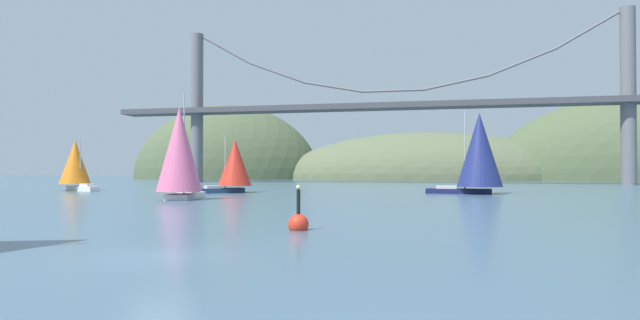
{
  "coord_description": "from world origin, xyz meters",
  "views": [
    {
      "loc": [
        10.15,
        -17.65,
        3.3
      ],
      "look_at": [
        0.0,
        26.14,
        3.97
      ],
      "focal_mm": 29.65,
      "sensor_mm": 36.0,
      "label": 1
    }
  ],
  "objects_px": {
    "sailboat_scarlet_sail": "(234,164)",
    "channel_buoy": "(298,223)",
    "sailboat_orange_sail": "(76,163)",
    "sailboat_navy_sail": "(478,151)",
    "sailboat_pink_spinnaker": "(180,152)"
  },
  "relations": [
    {
      "from": "sailboat_pink_spinnaker",
      "to": "sailboat_scarlet_sail",
      "type": "bearing_deg",
      "value": 91.83
    },
    {
      "from": "sailboat_navy_sail",
      "to": "channel_buoy",
      "type": "xyz_separation_m",
      "value": [
        -11.92,
        -42.46,
        -5.01
      ]
    },
    {
      "from": "sailboat_scarlet_sail",
      "to": "channel_buoy",
      "type": "distance_m",
      "value": 43.57
    },
    {
      "from": "sailboat_navy_sail",
      "to": "sailboat_pink_spinnaker",
      "type": "distance_m",
      "value": 36.64
    },
    {
      "from": "sailboat_navy_sail",
      "to": "sailboat_orange_sail",
      "type": "bearing_deg",
      "value": -176.71
    },
    {
      "from": "sailboat_navy_sail",
      "to": "sailboat_orange_sail",
      "type": "xyz_separation_m",
      "value": [
        -56.12,
        -3.23,
        -1.44
      ]
    },
    {
      "from": "sailboat_navy_sail",
      "to": "sailboat_pink_spinnaker",
      "type": "bearing_deg",
      "value": -147.73
    },
    {
      "from": "sailboat_pink_spinnaker",
      "to": "channel_buoy",
      "type": "height_order",
      "value": "sailboat_pink_spinnaker"
    },
    {
      "from": "sailboat_navy_sail",
      "to": "sailboat_scarlet_sail",
      "type": "relative_size",
      "value": 1.41
    },
    {
      "from": "sailboat_orange_sail",
      "to": "channel_buoy",
      "type": "bearing_deg",
      "value": -41.59
    },
    {
      "from": "sailboat_orange_sail",
      "to": "sailboat_scarlet_sail",
      "type": "xyz_separation_m",
      "value": [
        24.64,
        -0.45,
        -0.11
      ]
    },
    {
      "from": "sailboat_scarlet_sail",
      "to": "channel_buoy",
      "type": "xyz_separation_m",
      "value": [
        19.56,
        -38.78,
        -3.45
      ]
    },
    {
      "from": "sailboat_navy_sail",
      "to": "sailboat_pink_spinnaker",
      "type": "relative_size",
      "value": 0.94
    },
    {
      "from": "sailboat_orange_sail",
      "to": "sailboat_pink_spinnaker",
      "type": "distance_m",
      "value": 30.0
    },
    {
      "from": "channel_buoy",
      "to": "sailboat_orange_sail",
      "type": "bearing_deg",
      "value": 138.41
    }
  ]
}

